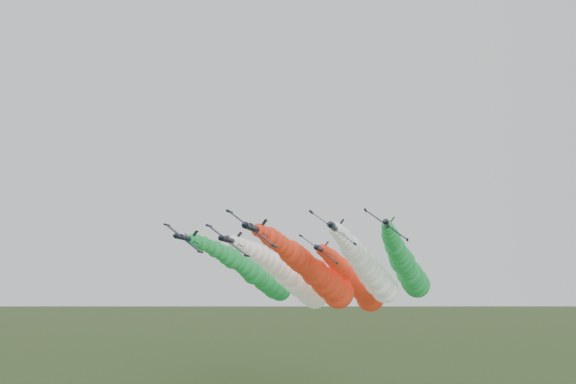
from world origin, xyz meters
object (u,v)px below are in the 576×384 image
(jet_outer_right, at_px, (408,269))
(jet_trail, at_px, (359,285))
(jet_inner_left, at_px, (297,281))
(jet_inner_right, at_px, (372,273))
(jet_lead, at_px, (320,277))
(jet_outer_left, at_px, (259,276))

(jet_outer_right, bearing_deg, jet_trail, 142.79)
(jet_trail, bearing_deg, jet_inner_left, -135.03)
(jet_inner_right, bearing_deg, jet_lead, -142.28)
(jet_outer_right, bearing_deg, jet_outer_left, 175.53)
(jet_inner_right, xyz_separation_m, jet_trail, (-4.74, 18.92, -2.67))
(jet_inner_left, height_order, jet_inner_right, jet_inner_right)
(jet_outer_right, bearing_deg, jet_inner_left, -171.19)
(jet_outer_left, height_order, jet_outer_right, jet_outer_right)
(jet_outer_left, bearing_deg, jet_outer_right, -4.47)
(jet_outer_left, xyz_separation_m, jet_outer_right, (38.93, -3.04, 1.35))
(jet_inner_left, xyz_separation_m, jet_trail, (14.11, 14.10, -0.96))
(jet_lead, relative_size, jet_outer_left, 1.01)
(jet_outer_right, height_order, jet_trail, jet_outer_right)
(jet_lead, bearing_deg, jet_trail, 77.13)
(jet_lead, relative_size, jet_inner_left, 1.00)
(jet_inner_left, relative_size, jet_inner_right, 1.00)
(jet_outer_left, xyz_separation_m, jet_trail, (25.90, 6.85, -2.49))
(jet_lead, distance_m, jet_inner_left, 15.49)
(jet_outer_left, relative_size, jet_outer_right, 1.00)
(jet_outer_right, xyz_separation_m, jet_trail, (-13.02, 9.89, -3.84))
(jet_inner_left, relative_size, jet_outer_left, 1.01)
(jet_lead, xyz_separation_m, jet_trail, (6.27, 27.44, -1.69))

